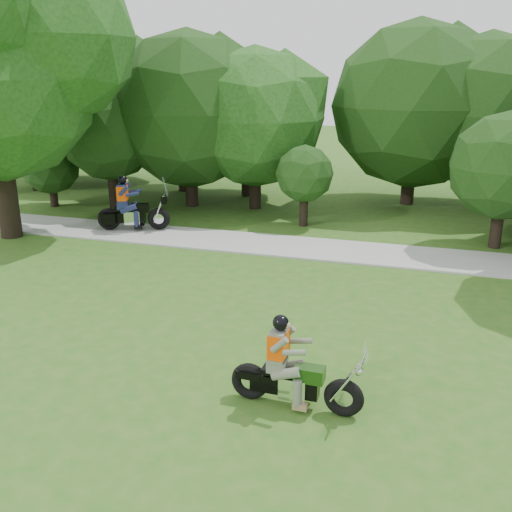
# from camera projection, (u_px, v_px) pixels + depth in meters

# --- Properties ---
(ground) EXTENTS (100.00, 100.00, 0.00)m
(ground) POSITION_uv_depth(u_px,v_px,m) (258.00, 381.00, 10.09)
(ground) COLOR #295A19
(ground) RESTS_ON ground
(walkway) EXTENTS (60.00, 2.20, 0.06)m
(walkway) POSITION_uv_depth(u_px,v_px,m) (334.00, 250.00, 17.36)
(walkway) COLOR gray
(walkway) RESTS_ON ground
(tree_line) EXTENTS (39.27, 11.25, 7.22)m
(tree_line) POSITION_uv_depth(u_px,v_px,m) (385.00, 115.00, 22.04)
(tree_line) COLOR black
(tree_line) RESTS_ON ground
(chopper_motorcycle) EXTENTS (2.22, 0.59, 1.59)m
(chopper_motorcycle) POSITION_uv_depth(u_px,v_px,m) (289.00, 374.00, 9.17)
(chopper_motorcycle) COLOR black
(chopper_motorcycle) RESTS_ON ground
(touring_motorcycle) EXTENTS (2.40, 1.29, 1.88)m
(touring_motorcycle) POSITION_uv_depth(u_px,v_px,m) (129.00, 210.00, 19.29)
(touring_motorcycle) COLOR black
(touring_motorcycle) RESTS_ON walkway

